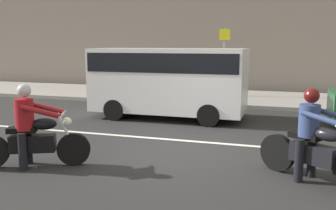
{
  "coord_description": "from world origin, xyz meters",
  "views": [
    {
      "loc": [
        1.98,
        -7.49,
        2.29
      ],
      "look_at": [
        -0.17,
        -0.67,
        1.12
      ],
      "focal_mm": 39.83,
      "sensor_mm": 36.0,
      "label": 1
    }
  ],
  "objects_px": {
    "pedestrian_bystander": "(167,72)",
    "street_sign_post": "(224,56)",
    "parked_van_white": "(169,78)",
    "motorcycle_with_rider_denim_blue": "(314,144)",
    "motorcycle_with_rider_crimson": "(31,133)"
  },
  "relations": [
    {
      "from": "pedestrian_bystander",
      "to": "street_sign_post",
      "type": "bearing_deg",
      "value": 21.77
    },
    {
      "from": "street_sign_post",
      "to": "pedestrian_bystander",
      "type": "relative_size",
      "value": 1.63
    },
    {
      "from": "parked_van_white",
      "to": "pedestrian_bystander",
      "type": "xyz_separation_m",
      "value": [
        -1.25,
        3.77,
        -0.12
      ]
    },
    {
      "from": "motorcycle_with_rider_denim_blue",
      "to": "pedestrian_bystander",
      "type": "bearing_deg",
      "value": 122.14
    },
    {
      "from": "street_sign_post",
      "to": "pedestrian_bystander",
      "type": "distance_m",
      "value": 2.5
    },
    {
      "from": "parked_van_white",
      "to": "pedestrian_bystander",
      "type": "relative_size",
      "value": 2.74
    },
    {
      "from": "parked_van_white",
      "to": "street_sign_post",
      "type": "distance_m",
      "value": 4.8
    },
    {
      "from": "motorcycle_with_rider_crimson",
      "to": "motorcycle_with_rider_denim_blue",
      "type": "xyz_separation_m",
      "value": [
        4.98,
        0.77,
        0.01
      ]
    },
    {
      "from": "motorcycle_with_rider_denim_blue",
      "to": "parked_van_white",
      "type": "bearing_deg",
      "value": 131.2
    },
    {
      "from": "motorcycle_with_rider_crimson",
      "to": "pedestrian_bystander",
      "type": "distance_m",
      "value": 9.07
    },
    {
      "from": "motorcycle_with_rider_denim_blue",
      "to": "parked_van_white",
      "type": "height_order",
      "value": "parked_van_white"
    },
    {
      "from": "motorcycle_with_rider_crimson",
      "to": "motorcycle_with_rider_denim_blue",
      "type": "height_order",
      "value": "motorcycle_with_rider_denim_blue"
    },
    {
      "from": "motorcycle_with_rider_denim_blue",
      "to": "pedestrian_bystander",
      "type": "relative_size",
      "value": 1.05
    },
    {
      "from": "motorcycle_with_rider_denim_blue",
      "to": "parked_van_white",
      "type": "distance_m",
      "value": 6.02
    },
    {
      "from": "motorcycle_with_rider_denim_blue",
      "to": "street_sign_post",
      "type": "distance_m",
      "value": 9.71
    }
  ]
}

